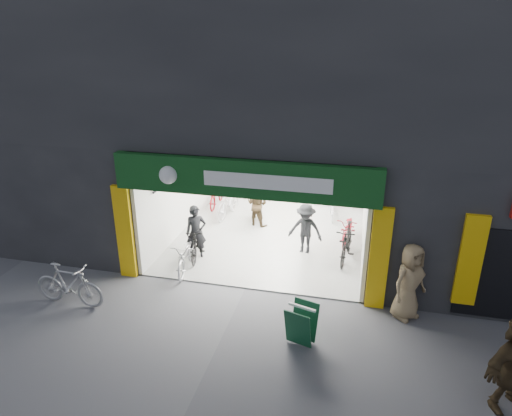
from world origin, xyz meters
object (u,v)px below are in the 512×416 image
(bike_right_front, at_px, (347,243))
(parked_bike, at_px, (69,285))
(pedestrian_near, at_px, (409,282))
(sandwich_board, at_px, (301,323))
(bike_left_front, at_px, (186,255))

(bike_right_front, bearing_deg, parked_bike, -142.66)
(parked_bike, xyz_separation_m, pedestrian_near, (7.92, 1.35, 0.38))
(parked_bike, distance_m, sandwich_board, 5.68)
(pedestrian_near, bearing_deg, sandwich_board, 169.77)
(parked_bike, height_order, pedestrian_near, pedestrian_near)
(parked_bike, relative_size, sandwich_board, 2.06)
(bike_left_front, distance_m, parked_bike, 3.10)
(bike_left_front, distance_m, bike_right_front, 4.58)
(sandwich_board, bearing_deg, bike_left_front, 161.83)
(bike_left_front, height_order, bike_right_front, bike_right_front)
(bike_left_front, relative_size, pedestrian_near, 0.95)
(bike_right_front, relative_size, parked_bike, 0.99)
(parked_bike, xyz_separation_m, sandwich_board, (5.67, -0.17, -0.06))
(bike_left_front, distance_m, sandwich_board, 4.29)
(bike_right_front, height_order, pedestrian_near, pedestrian_near)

